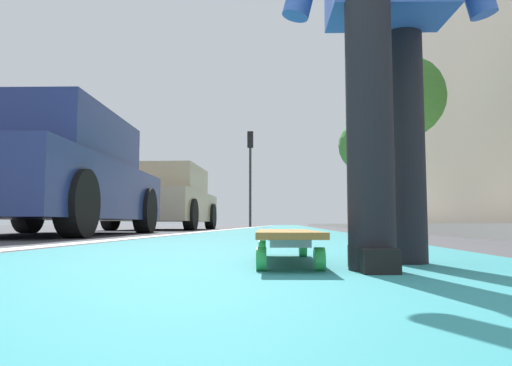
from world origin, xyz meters
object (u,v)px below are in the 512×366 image
(traffic_light, at_px, (250,161))
(pedestrian_distant, at_px, (400,194))
(street_tree_mid, at_px, (403,99))
(street_tree_far, at_px, (365,147))
(skateboard, at_px, (286,236))
(parked_car_near, at_px, (47,176))
(parked_car_mid, at_px, (166,199))

(traffic_light, xyz_separation_m, pedestrian_distant, (-11.13, -4.66, -2.34))
(pedestrian_distant, bearing_deg, street_tree_mid, -40.43)
(traffic_light, xyz_separation_m, street_tree_far, (-4.68, -4.86, -0.09))
(skateboard, height_order, traffic_light, traffic_light)
(parked_car_near, bearing_deg, street_tree_far, -24.88)
(parked_car_near, height_order, pedestrian_distant, pedestrian_distant)
(parked_car_near, relative_size, street_tree_mid, 0.96)
(skateboard, height_order, street_tree_far, street_tree_far)
(parked_car_near, relative_size, pedestrian_distant, 2.80)
(traffic_light, distance_m, pedestrian_distant, 12.29)
(street_tree_far, distance_m, pedestrian_distant, 6.83)
(parked_car_near, distance_m, street_tree_far, 14.38)
(skateboard, relative_size, parked_car_mid, 0.21)
(street_tree_mid, bearing_deg, traffic_light, 24.03)
(street_tree_far, bearing_deg, skateboard, 170.00)
(skateboard, xyz_separation_m, street_tree_mid, (10.66, -2.98, 3.26))
(street_tree_mid, relative_size, street_tree_far, 1.07)
(street_tree_mid, height_order, pedestrian_distant, street_tree_mid)
(parked_car_near, xyz_separation_m, street_tree_mid, (6.65, -5.97, 2.63))
(parked_car_mid, distance_m, street_tree_mid, 6.57)
(traffic_light, bearing_deg, street_tree_mid, -155.97)
(pedestrian_distant, bearing_deg, traffic_light, 22.74)
(traffic_light, distance_m, street_tree_far, 6.75)
(street_tree_mid, bearing_deg, pedestrian_distant, 139.57)
(parked_car_near, relative_size, street_tree_far, 1.02)
(skateboard, bearing_deg, parked_car_mid, 17.07)
(parked_car_mid, xyz_separation_m, pedestrian_distant, (0.82, -5.73, 0.15))
(street_tree_far, bearing_deg, pedestrian_distant, 178.26)
(skateboard, distance_m, street_tree_mid, 11.54)
(parked_car_mid, distance_m, street_tree_far, 9.68)
(parked_car_near, distance_m, parked_car_mid, 5.60)
(skateboard, distance_m, parked_car_near, 5.04)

